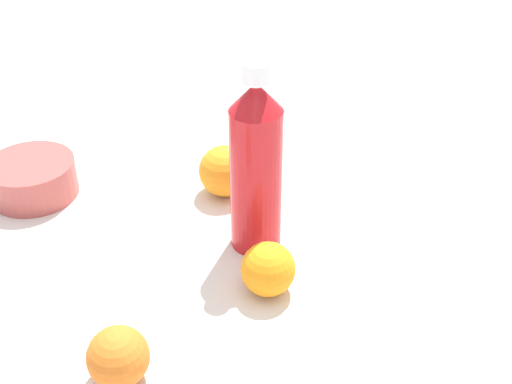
{
  "coord_description": "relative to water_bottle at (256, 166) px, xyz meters",
  "views": [
    {
      "loc": [
        -0.48,
        -0.45,
        0.56
      ],
      "look_at": [
        0.03,
        0.02,
        0.08
      ],
      "focal_mm": 46.88,
      "sensor_mm": 36.0,
      "label": 1
    }
  ],
  "objects": [
    {
      "name": "orange_2",
      "position": [
        -0.06,
        -0.07,
        -0.09
      ],
      "size": [
        0.07,
        0.07,
        0.07
      ],
      "primitive_type": "sphere",
      "color": "orange",
      "rests_on": "ground_plane"
    },
    {
      "name": "orange_1",
      "position": [
        0.05,
        0.11,
        -0.08
      ],
      "size": [
        0.07,
        0.07,
        0.07
      ],
      "primitive_type": "sphere",
      "color": "orange",
      "rests_on": "ground_plane"
    },
    {
      "name": "orange_0",
      "position": [
        0.15,
        0.14,
        -0.08
      ],
      "size": [
        0.07,
        0.07,
        0.07
      ],
      "primitive_type": "sphere",
      "color": "orange",
      "rests_on": "ground_plane"
    },
    {
      "name": "water_bottle",
      "position": [
        0.0,
        0.0,
        0.0
      ],
      "size": [
        0.07,
        0.07,
        0.25
      ],
      "rotation": [
        0.0,
        0.0,
        3.81
      ],
      "color": "red",
      "rests_on": "ground_plane"
    },
    {
      "name": "ceramic_bowl",
      "position": [
        -0.14,
        0.31,
        -0.09
      ],
      "size": [
        0.13,
        0.13,
        0.05
      ],
      "primitive_type": "cylinder",
      "color": "#B24C47",
      "rests_on": "ground_plane"
    },
    {
      "name": "orange_3",
      "position": [
        -0.26,
        -0.05,
        -0.09
      ],
      "size": [
        0.07,
        0.07,
        0.07
      ],
      "primitive_type": "sphere",
      "color": "orange",
      "rests_on": "ground_plane"
    },
    {
      "name": "ground_plane",
      "position": [
        -0.03,
        -0.02,
        -0.12
      ],
      "size": [
        2.4,
        2.4,
        0.0
      ],
      "primitive_type": "plane",
      "color": "silver"
    }
  ]
}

